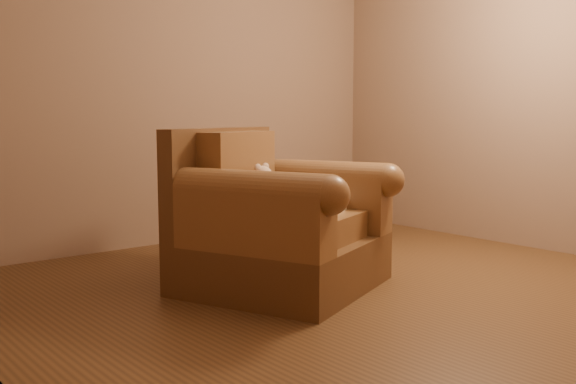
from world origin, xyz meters
TOP-DOWN VIEW (x-y plane):
  - floor at (0.00, 0.00)m, footprint 4.00×4.00m
  - armchair at (-0.28, 0.39)m, footprint 1.37×1.34m
  - teddy_bear at (-0.28, 0.48)m, footprint 0.21×0.25m
  - guidebook at (-0.16, 0.19)m, footprint 0.54×0.47m
  - side_table at (1.22, 1.05)m, footprint 0.39×0.39m

SIDE VIEW (x-z plane):
  - floor at x=0.00m, z-range 0.00..0.00m
  - side_table at x=1.22m, z-range 0.02..0.57m
  - armchair at x=-0.28m, z-range -0.11..0.85m
  - guidebook at x=-0.16m, z-range 0.46..0.50m
  - teddy_bear at x=-0.28m, z-range 0.42..0.72m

